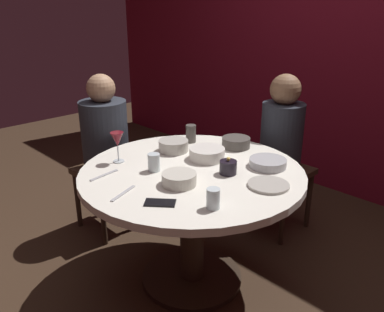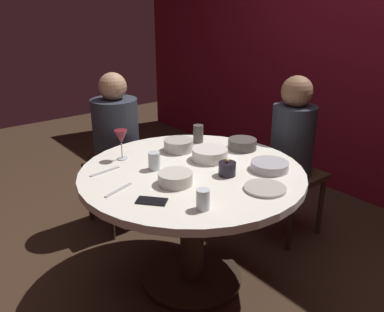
{
  "view_description": "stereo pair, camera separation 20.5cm",
  "coord_description": "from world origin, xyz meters",
  "px_view_note": "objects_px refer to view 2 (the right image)",
  "views": [
    {
      "loc": [
        1.41,
        -1.39,
        1.57
      ],
      "look_at": [
        0.0,
        0.0,
        0.8
      ],
      "focal_mm": 37.02,
      "sensor_mm": 36.0,
      "label": 1
    },
    {
      "loc": [
        1.55,
        -1.24,
        1.57
      ],
      "look_at": [
        0.0,
        0.0,
        0.8
      ],
      "focal_mm": 37.02,
      "sensor_mm": 36.0,
      "label": 2
    }
  ],
  "objects_px": {
    "dining_table": "(192,197)",
    "bowl_sauce_side": "(179,145)",
    "seated_diner_left": "(116,134)",
    "cup_by_right_diner": "(198,134)",
    "candle_holder": "(227,169)",
    "bowl_small_white": "(175,178)",
    "dinner_plate": "(265,188)",
    "cell_phone": "(152,201)",
    "bowl_serving_large": "(270,166)",
    "bowl_salad_center": "(242,144)",
    "wine_glass": "(121,138)",
    "cup_by_left_diner": "(154,161)",
    "seated_diner_back": "(292,140)",
    "cup_near_candle": "(203,199)",
    "bowl_rice_portion": "(210,154)"
  },
  "relations": [
    {
      "from": "dining_table",
      "to": "bowl_salad_center",
      "type": "distance_m",
      "value": 0.5
    },
    {
      "from": "cell_phone",
      "to": "bowl_sauce_side",
      "type": "height_order",
      "value": "bowl_sauce_side"
    },
    {
      "from": "cell_phone",
      "to": "bowl_rice_portion",
      "type": "height_order",
      "value": "bowl_rice_portion"
    },
    {
      "from": "bowl_small_white",
      "to": "cup_by_left_diner",
      "type": "xyz_separation_m",
      "value": [
        -0.22,
        0.02,
        0.02
      ]
    },
    {
      "from": "dining_table",
      "to": "wine_glass",
      "type": "bearing_deg",
      "value": -150.04
    },
    {
      "from": "dinner_plate",
      "to": "bowl_small_white",
      "type": "distance_m",
      "value": 0.44
    },
    {
      "from": "bowl_salad_center",
      "to": "bowl_small_white",
      "type": "xyz_separation_m",
      "value": [
        0.15,
        -0.63,
        -0.0
      ]
    },
    {
      "from": "seated_diner_left",
      "to": "cup_near_candle",
      "type": "relative_size",
      "value": 12.09
    },
    {
      "from": "wine_glass",
      "to": "cell_phone",
      "type": "bearing_deg",
      "value": -16.04
    },
    {
      "from": "cup_by_right_diner",
      "to": "cell_phone",
      "type": "bearing_deg",
      "value": -53.69
    },
    {
      "from": "bowl_salad_center",
      "to": "bowl_sauce_side",
      "type": "bearing_deg",
      "value": -124.37
    },
    {
      "from": "cup_by_left_diner",
      "to": "bowl_small_white",
      "type": "bearing_deg",
      "value": -5.93
    },
    {
      "from": "cup_by_right_diner",
      "to": "cup_by_left_diner",
      "type": "bearing_deg",
      "value": -67.11
    },
    {
      "from": "bowl_rice_portion",
      "to": "cup_by_right_diner",
      "type": "distance_m",
      "value": 0.32
    },
    {
      "from": "candle_holder",
      "to": "cell_phone",
      "type": "distance_m",
      "value": 0.48
    },
    {
      "from": "candle_holder",
      "to": "bowl_salad_center",
      "type": "height_order",
      "value": "candle_holder"
    },
    {
      "from": "dinner_plate",
      "to": "cup_by_left_diner",
      "type": "bearing_deg",
      "value": -153.03
    },
    {
      "from": "cup_by_right_diner",
      "to": "bowl_sauce_side",
      "type": "bearing_deg",
      "value": -76.3
    },
    {
      "from": "seated_diner_left",
      "to": "seated_diner_back",
      "type": "height_order",
      "value": "same"
    },
    {
      "from": "candle_holder",
      "to": "bowl_small_white",
      "type": "relative_size",
      "value": 0.54
    },
    {
      "from": "bowl_small_white",
      "to": "cup_by_left_diner",
      "type": "relative_size",
      "value": 1.8
    },
    {
      "from": "seated_diner_left",
      "to": "cup_by_right_diner",
      "type": "relative_size",
      "value": 9.93
    },
    {
      "from": "dinner_plate",
      "to": "cup_by_left_diner",
      "type": "height_order",
      "value": "cup_by_left_diner"
    },
    {
      "from": "bowl_rice_portion",
      "to": "bowl_serving_large",
      "type": "bearing_deg",
      "value": 26.33
    },
    {
      "from": "seated_diner_left",
      "to": "bowl_sauce_side",
      "type": "height_order",
      "value": "seated_diner_left"
    },
    {
      "from": "cup_near_candle",
      "to": "bowl_small_white",
      "type": "bearing_deg",
      "value": 168.31
    },
    {
      "from": "cup_by_left_diner",
      "to": "bowl_sauce_side",
      "type": "bearing_deg",
      "value": 118.71
    },
    {
      "from": "bowl_salad_center",
      "to": "cup_near_candle",
      "type": "relative_size",
      "value": 1.88
    },
    {
      "from": "cup_near_candle",
      "to": "bowl_rice_portion",
      "type": "bearing_deg",
      "value": 136.02
    },
    {
      "from": "cell_phone",
      "to": "bowl_serving_large",
      "type": "bearing_deg",
      "value": -47.53
    },
    {
      "from": "wine_glass",
      "to": "cup_by_right_diner",
      "type": "bearing_deg",
      "value": 85.44
    },
    {
      "from": "seated_diner_left",
      "to": "bowl_salad_center",
      "type": "distance_m",
      "value": 0.91
    },
    {
      "from": "dining_table",
      "to": "bowl_serving_large",
      "type": "height_order",
      "value": "bowl_serving_large"
    },
    {
      "from": "cup_by_left_diner",
      "to": "bowl_serving_large",
      "type": "bearing_deg",
      "value": 50.65
    },
    {
      "from": "seated_diner_back",
      "to": "bowl_rice_portion",
      "type": "relative_size",
      "value": 5.51
    },
    {
      "from": "dining_table",
      "to": "bowl_sauce_side",
      "type": "relative_size",
      "value": 6.75
    },
    {
      "from": "bowl_rice_portion",
      "to": "cup_by_left_diner",
      "type": "distance_m",
      "value": 0.34
    },
    {
      "from": "bowl_small_white",
      "to": "bowl_sauce_side",
      "type": "relative_size",
      "value": 0.96
    },
    {
      "from": "bowl_salad_center",
      "to": "bowl_small_white",
      "type": "distance_m",
      "value": 0.65
    },
    {
      "from": "bowl_serving_large",
      "to": "cup_by_right_diner",
      "type": "bearing_deg",
      "value": -178.99
    },
    {
      "from": "bowl_serving_large",
      "to": "cup_by_right_diner",
      "type": "height_order",
      "value": "cup_by_right_diner"
    },
    {
      "from": "candle_holder",
      "to": "cup_by_right_diner",
      "type": "bearing_deg",
      "value": 156.49
    },
    {
      "from": "bowl_sauce_side",
      "to": "bowl_small_white",
      "type": "bearing_deg",
      "value": -38.72
    },
    {
      "from": "seated_diner_back",
      "to": "bowl_salad_center",
      "type": "height_order",
      "value": "seated_diner_back"
    },
    {
      "from": "bowl_small_white",
      "to": "cup_by_right_diner",
      "type": "distance_m",
      "value": 0.65
    },
    {
      "from": "dining_table",
      "to": "dinner_plate",
      "type": "distance_m",
      "value": 0.47
    },
    {
      "from": "candle_holder",
      "to": "wine_glass",
      "type": "xyz_separation_m",
      "value": [
        -0.55,
        -0.32,
        0.09
      ]
    },
    {
      "from": "cell_phone",
      "to": "cup_near_candle",
      "type": "bearing_deg",
      "value": -95.27
    },
    {
      "from": "dinner_plate",
      "to": "bowl_rice_portion",
      "type": "height_order",
      "value": "bowl_rice_portion"
    },
    {
      "from": "candle_holder",
      "to": "bowl_small_white",
      "type": "height_order",
      "value": "candle_holder"
    }
  ]
}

